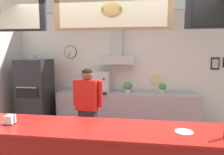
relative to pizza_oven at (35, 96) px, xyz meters
name	(u,v)px	position (x,y,z in m)	size (l,w,h in m)	color
back_wall_assembly	(126,67)	(2.07, 0.52, 0.65)	(5.59, 2.69, 2.83)	gray
back_prep_counter	(127,113)	(2.11, 0.28, -0.39)	(3.23, 0.56, 0.94)	#A3A5AD
pizza_oven	(35,96)	(0.00, 0.00, 0.00)	(0.66, 0.73, 1.80)	#232326
shop_worker	(88,109)	(1.51, -0.99, 0.01)	(0.55, 0.28, 1.59)	#232328
espresso_machine	(99,82)	(1.45, 0.26, 0.33)	(0.51, 0.50, 0.49)	silver
potted_basil	(128,87)	(2.12, 0.30, 0.22)	(0.21, 0.21, 0.25)	beige
potted_oregano	(163,88)	(2.91, 0.30, 0.21)	(0.17, 0.17, 0.23)	beige
napkin_holder	(10,120)	(0.88, -2.28, 0.21)	(0.13, 0.12, 0.13)	#262628
condiment_plate	(184,132)	(2.93, -2.26, 0.16)	(0.20, 0.20, 0.01)	white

